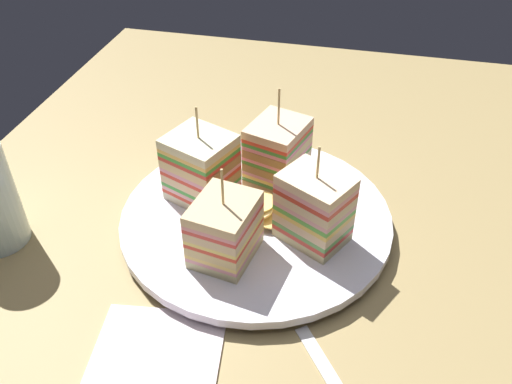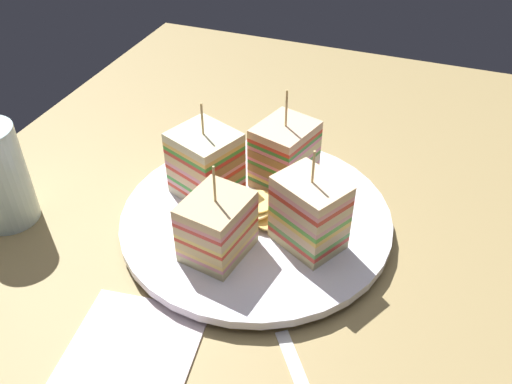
% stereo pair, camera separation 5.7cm
% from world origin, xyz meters
% --- Properties ---
extents(ground_plane, '(0.99, 0.75, 0.02)m').
position_xyz_m(ground_plane, '(0.00, 0.00, -0.01)').
color(ground_plane, '#967F4F').
extents(plate, '(0.29, 0.29, 0.02)m').
position_xyz_m(plate, '(0.00, 0.00, 0.01)').
color(plate, white).
rests_on(plate, ground_plane).
extents(sandwich_wedge_0, '(0.08, 0.08, 0.11)m').
position_xyz_m(sandwich_wedge_0, '(-0.02, -0.07, 0.06)').
color(sandwich_wedge_0, beige).
rests_on(sandwich_wedge_0, plate).
extents(sandwich_wedge_1, '(0.07, 0.06, 0.10)m').
position_xyz_m(sandwich_wedge_1, '(0.07, -0.02, 0.05)').
color(sandwich_wedge_1, beige).
rests_on(sandwich_wedge_1, plate).
extents(sandwich_wedge_2, '(0.08, 0.08, 0.11)m').
position_xyz_m(sandwich_wedge_2, '(0.02, 0.06, 0.06)').
color(sandwich_wedge_2, '#D3C387').
rests_on(sandwich_wedge_2, plate).
extents(sandwich_wedge_3, '(0.08, 0.07, 0.12)m').
position_xyz_m(sandwich_wedge_3, '(-0.07, 0.01, 0.05)').
color(sandwich_wedge_3, beige).
rests_on(sandwich_wedge_3, plate).
extents(chip_pile, '(0.05, 0.07, 0.02)m').
position_xyz_m(chip_pile, '(0.00, 0.00, 0.03)').
color(chip_pile, '#F3C782').
rests_on(chip_pile, plate).
extents(napkin, '(0.12, 0.12, 0.01)m').
position_xyz_m(napkin, '(0.19, -0.04, 0.00)').
color(napkin, silver).
rests_on(napkin, ground_plane).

